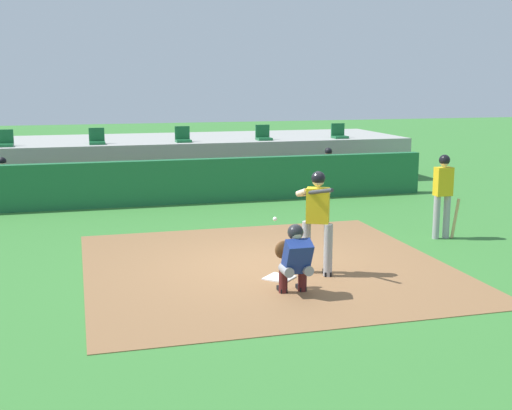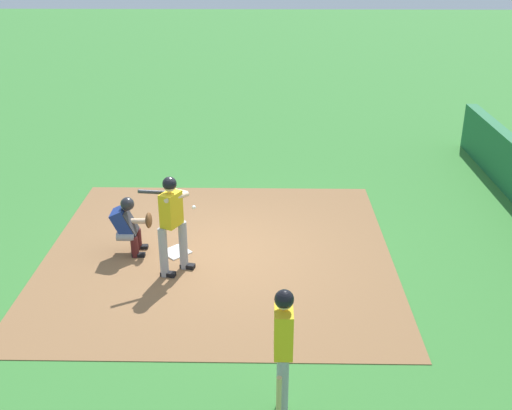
# 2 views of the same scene
# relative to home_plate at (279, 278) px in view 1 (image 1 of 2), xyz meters

# --- Properties ---
(ground_plane) EXTENTS (80.00, 80.00, 0.00)m
(ground_plane) POSITION_rel_home_plate_xyz_m (0.00, 0.80, -0.02)
(ground_plane) COLOR #387A33
(dirt_infield) EXTENTS (6.40, 6.40, 0.01)m
(dirt_infield) POSITION_rel_home_plate_xyz_m (0.00, 0.80, -0.02)
(dirt_infield) COLOR olive
(dirt_infield) RESTS_ON ground
(home_plate) EXTENTS (0.62, 0.62, 0.02)m
(home_plate) POSITION_rel_home_plate_xyz_m (0.00, 0.00, 0.00)
(home_plate) COLOR white
(home_plate) RESTS_ON dirt_infield
(batter_at_plate) EXTENTS (0.57, 0.89, 1.80)m
(batter_at_plate) POSITION_rel_home_plate_xyz_m (0.69, 0.08, 1.01)
(batter_at_plate) COLOR #99999E
(batter_at_plate) RESTS_ON ground
(catcher_crouched) EXTENTS (0.48, 1.57, 1.13)m
(catcher_crouched) POSITION_rel_home_plate_xyz_m (-0.01, -0.82, 0.59)
(catcher_crouched) COLOR gray
(catcher_crouched) RESTS_ON ground
(on_deck_batter) EXTENTS (0.58, 0.23, 1.79)m
(on_deck_batter) POSITION_rel_home_plate_xyz_m (4.18, 1.89, 1.00)
(on_deck_batter) COLOR #99999E
(on_deck_batter) RESTS_ON ground
(dugout_wall) EXTENTS (13.00, 0.30, 1.20)m
(dugout_wall) POSITION_rel_home_plate_xyz_m (0.00, 7.30, 0.58)
(dugout_wall) COLOR #1E6638
(dugout_wall) RESTS_ON ground
(dugout_bench) EXTENTS (11.80, 0.44, 0.45)m
(dugout_bench) POSITION_rel_home_plate_xyz_m (0.00, 8.30, 0.20)
(dugout_bench) COLOR olive
(dugout_bench) RESTS_ON ground
(dugout_player_0) EXTENTS (0.49, 0.70, 1.30)m
(dugout_player_0) POSITION_rel_home_plate_xyz_m (-5.12, 8.14, 0.65)
(dugout_player_0) COLOR #939399
(dugout_player_0) RESTS_ON ground
(dugout_player_1) EXTENTS (0.49, 0.70, 1.30)m
(dugout_player_1) POSITION_rel_home_plate_xyz_m (4.09, 8.14, 0.65)
(dugout_player_1) COLOR #939399
(dugout_player_1) RESTS_ON ground
(stands_platform) EXTENTS (15.00, 4.40, 1.40)m
(stands_platform) POSITION_rel_home_plate_xyz_m (0.00, 11.70, 0.68)
(stands_platform) COLOR #9E9E99
(stands_platform) RESTS_ON ground
(stadium_seat_0) EXTENTS (0.46, 0.46, 0.48)m
(stadium_seat_0) POSITION_rel_home_plate_xyz_m (-5.20, 10.18, 1.51)
(stadium_seat_0) COLOR #196033
(stadium_seat_0) RESTS_ON stands_platform
(stadium_seat_1) EXTENTS (0.46, 0.46, 0.48)m
(stadium_seat_1) POSITION_rel_home_plate_xyz_m (-2.60, 10.18, 1.51)
(stadium_seat_1) COLOR #196033
(stadium_seat_1) RESTS_ON stands_platform
(stadium_seat_2) EXTENTS (0.46, 0.46, 0.48)m
(stadium_seat_2) POSITION_rel_home_plate_xyz_m (0.00, 10.18, 1.51)
(stadium_seat_2) COLOR #196033
(stadium_seat_2) RESTS_ON stands_platform
(stadium_seat_3) EXTENTS (0.46, 0.46, 0.48)m
(stadium_seat_3) POSITION_rel_home_plate_xyz_m (2.60, 10.18, 1.51)
(stadium_seat_3) COLOR #196033
(stadium_seat_3) RESTS_ON stands_platform
(stadium_seat_4) EXTENTS (0.46, 0.46, 0.48)m
(stadium_seat_4) POSITION_rel_home_plate_xyz_m (5.20, 10.18, 1.51)
(stadium_seat_4) COLOR #196033
(stadium_seat_4) RESTS_ON stands_platform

